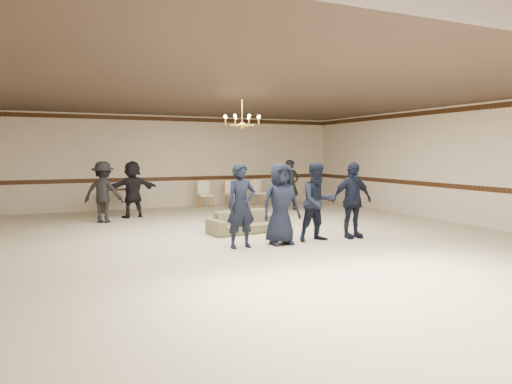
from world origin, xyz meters
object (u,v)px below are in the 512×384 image
Objects in this scene: boy_d at (352,200)px; adult_left at (103,192)px; banquet_chair_mid at (232,193)px; console_table at (115,200)px; boy_a at (241,206)px; banquet_chair_left at (205,195)px; boy_c at (318,202)px; chandelier at (242,112)px; adult_mid at (133,189)px; adult_right at (291,185)px; settee at (245,222)px; boy_b at (281,204)px; banquet_chair_right at (258,192)px.

boy_d is 1.02× the size of adult_left.
console_table is (-4.00, 0.20, -0.10)m from banquet_chair_mid.
boy_a reaches higher than banquet_chair_left.
boy_c is 7.71m from console_table.
chandelier is 4.79m from adult_mid.
boy_d reaches higher than banquet_chair_left.
boy_c and boy_d have the same top height.
banquet_chair_left is (0.78, 5.22, -2.40)m from chandelier.
boy_c is 1.00× the size of boy_d.
boy_a is 6.30m from adult_right.
boy_d reaches higher than banquet_chair_mid.
boy_a is 2.70m from boy_d.
settee is 5.16m from banquet_chair_left.
console_table is (-2.47, 6.92, -0.48)m from boy_b.
banquet_chair_left is at bearing 75.28° from settee.
banquet_chair_mid is at bearing 66.64° from boy_a.
adult_mid is at bearing 120.96° from boy_c.
settee is 1.92× the size of banquet_chair_mid.
console_table is (-5.42, 1.93, -0.47)m from adult_right.
boy_d is 6.77m from banquet_chair_right.
banquet_chair_mid reaches higher than console_table.
adult_right is at bearing 78.72° from boy_d.
boy_c is at bearing 158.22° from adult_left.
boy_b is 7.19m from banquet_chair_right.
adult_left is at bearing 111.17° from boy_a.
boy_c is at bearing -99.88° from banquet_chair_mid.
console_table is at bearing 99.32° from boy_a.
chandelier is 6.02m from banquet_chair_mid.
boy_c is at bearing -3.50° from boy_a.
boy_d is at bearing -36.02° from chandelier.
boy_c is at bearing -64.73° from settee.
boy_c reaches higher than banquet_chair_left.
adult_left is (-2.15, 4.69, -0.02)m from boy_a.
boy_a is 5.53m from adult_mid.
banquet_chair_right is at bearing 55.13° from settee.
boy_b is 1.82× the size of banquet_chair_right.
boy_b is 6.90m from banquet_chair_mid.
banquet_chair_left is (0.53, 6.72, -0.39)m from boy_b.
adult_right is (3.20, 3.50, -2.03)m from chandelier.
adult_right is at bearing -149.06° from adult_left.
boy_c reaches higher than adult_mid.
boy_b is 1.72m from settee.
adult_mid reaches higher than settee.
boy_b is 5.79m from adult_right.
chandelier is 6.37m from console_table.
boy_a is 0.95× the size of settee.
banquet_chair_mid is at bearing 64.64° from settee.
boy_a is 6.88m from banquet_chair_left.
banquet_chair_left is 1.00× the size of banquet_chair_right.
adult_right is at bearing 40.33° from settee.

